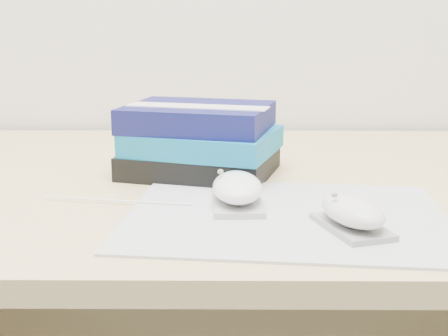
{
  "coord_description": "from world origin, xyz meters",
  "views": [
    {
      "loc": [
        -0.08,
        0.63,
        0.98
      ],
      "look_at": [
        -0.09,
        1.47,
        0.77
      ],
      "focal_mm": 50.0,
      "sensor_mm": 36.0,
      "label": 1
    }
  ],
  "objects_px": {
    "book_stack": "(200,140)",
    "pouch": "(201,143)",
    "desk": "(275,295)",
    "mouse_rear": "(237,190)",
    "mouse_front": "(352,214)"
  },
  "relations": [
    {
      "from": "pouch",
      "to": "book_stack",
      "type": "bearing_deg",
      "value": 107.2
    },
    {
      "from": "desk",
      "to": "pouch",
      "type": "distance_m",
      "value": 0.32
    },
    {
      "from": "book_stack",
      "to": "pouch",
      "type": "xyz_separation_m",
      "value": [
        0.0,
        -0.0,
        -0.0
      ]
    },
    {
      "from": "desk",
      "to": "mouse_rear",
      "type": "relative_size",
      "value": 13.27
    },
    {
      "from": "book_stack",
      "to": "desk",
      "type": "bearing_deg",
      "value": 20.29
    },
    {
      "from": "book_stack",
      "to": "pouch",
      "type": "relative_size",
      "value": 2.24
    },
    {
      "from": "book_stack",
      "to": "pouch",
      "type": "distance_m",
      "value": 0.0
    },
    {
      "from": "mouse_front",
      "to": "pouch",
      "type": "relative_size",
      "value": 1.0
    },
    {
      "from": "mouse_rear",
      "to": "pouch",
      "type": "distance_m",
      "value": 0.19
    },
    {
      "from": "mouse_rear",
      "to": "book_stack",
      "type": "height_order",
      "value": "book_stack"
    },
    {
      "from": "mouse_rear",
      "to": "pouch",
      "type": "height_order",
      "value": "pouch"
    },
    {
      "from": "mouse_rear",
      "to": "pouch",
      "type": "xyz_separation_m",
      "value": [
        -0.06,
        0.18,
        0.03
      ]
    },
    {
      "from": "mouse_rear",
      "to": "book_stack",
      "type": "relative_size",
      "value": 0.45
    },
    {
      "from": "mouse_front",
      "to": "pouch",
      "type": "distance_m",
      "value": 0.33
    },
    {
      "from": "mouse_rear",
      "to": "mouse_front",
      "type": "distance_m",
      "value": 0.16
    }
  ]
}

